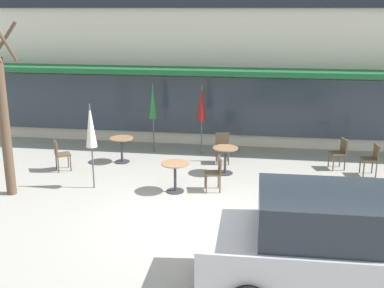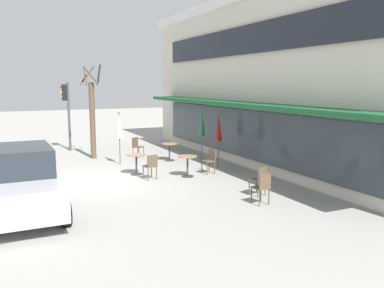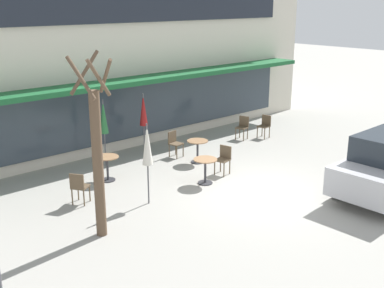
# 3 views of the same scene
# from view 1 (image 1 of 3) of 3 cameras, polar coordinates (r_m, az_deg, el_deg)

# --- Properties ---
(ground_plane) EXTENTS (80.00, 80.00, 0.00)m
(ground_plane) POSITION_cam_1_polar(r_m,az_deg,el_deg) (10.68, -0.06, -8.91)
(ground_plane) COLOR #9E9B93
(building_facade) EXTENTS (18.81, 9.10, 6.96)m
(building_facade) POSITION_cam_1_polar(r_m,az_deg,el_deg) (19.63, 4.39, 12.92)
(building_facade) COLOR beige
(building_facade) RESTS_ON ground
(cafe_table_near_wall) EXTENTS (0.70, 0.70, 0.76)m
(cafe_table_near_wall) POSITION_cam_1_polar(r_m,az_deg,el_deg) (12.03, -2.02, -3.37)
(cafe_table_near_wall) COLOR #333338
(cafe_table_near_wall) RESTS_ON ground
(cafe_table_streetside) EXTENTS (0.70, 0.70, 0.76)m
(cafe_table_streetside) POSITION_cam_1_polar(r_m,az_deg,el_deg) (13.36, 3.96, -1.42)
(cafe_table_streetside) COLOR #333338
(cafe_table_streetside) RESTS_ON ground
(cafe_table_by_tree) EXTENTS (0.70, 0.70, 0.76)m
(cafe_table_by_tree) POSITION_cam_1_polar(r_m,az_deg,el_deg) (14.47, -8.34, -0.20)
(cafe_table_by_tree) COLOR #333338
(cafe_table_by_tree) RESTS_ON ground
(patio_umbrella_green_folded) EXTENTS (0.28, 0.28, 2.20)m
(patio_umbrella_green_folded) POSITION_cam_1_polar(r_m,az_deg,el_deg) (14.87, 1.16, 4.82)
(patio_umbrella_green_folded) COLOR #4C4C51
(patio_umbrella_green_folded) RESTS_ON ground
(patio_umbrella_cream_folded) EXTENTS (0.28, 0.28, 2.20)m
(patio_umbrella_cream_folded) POSITION_cam_1_polar(r_m,az_deg,el_deg) (15.18, -4.65, 5.00)
(patio_umbrella_cream_folded) COLOR #4C4C51
(patio_umbrella_cream_folded) RESTS_ON ground
(patio_umbrella_corner_open) EXTENTS (0.28, 0.28, 2.20)m
(patio_umbrella_corner_open) POSITION_cam_1_polar(r_m,az_deg,el_deg) (12.23, -11.92, 2.05)
(patio_umbrella_corner_open) COLOR #4C4C51
(patio_umbrella_corner_open) RESTS_ON ground
(cafe_chair_0) EXTENTS (0.48, 0.48, 0.89)m
(cafe_chair_0) POSITION_cam_1_polar(r_m,az_deg,el_deg) (12.10, 2.82, -3.22)
(cafe_chair_0) COLOR brown
(cafe_chair_0) RESTS_ON ground
(cafe_chair_1) EXTENTS (0.46, 0.46, 0.89)m
(cafe_chair_1) POSITION_cam_1_polar(r_m,az_deg,el_deg) (14.32, 3.63, -0.18)
(cafe_chair_1) COLOR brown
(cafe_chair_1) RESTS_ON ground
(cafe_chair_2) EXTENTS (0.55, 0.55, 0.89)m
(cafe_chair_2) POSITION_cam_1_polar(r_m,az_deg,el_deg) (14.09, -15.38, -1.01)
(cafe_chair_2) COLOR brown
(cafe_chair_2) RESTS_ON ground
(cafe_chair_3) EXTENTS (0.49, 0.49, 0.89)m
(cafe_chair_3) POSITION_cam_1_polar(r_m,az_deg,el_deg) (14.36, 17.14, -0.84)
(cafe_chair_3) COLOR brown
(cafe_chair_3) RESTS_ON ground
(cafe_chair_4) EXTENTS (0.44, 0.44, 0.89)m
(cafe_chair_4) POSITION_cam_1_polar(r_m,az_deg,el_deg) (14.08, 20.55, -1.47)
(cafe_chair_4) COLOR brown
(cafe_chair_4) RESTS_ON ground
(parked_sedan) EXTENTS (4.23, 2.07, 1.76)m
(parked_sedan) POSITION_cam_1_polar(r_m,az_deg,el_deg) (8.01, 16.21, -11.50)
(parked_sedan) COLOR #B7B7BC
(parked_sedan) RESTS_ON ground
(street_tree) EXTENTS (0.87, 0.87, 4.19)m
(street_tree) POSITION_cam_1_polar(r_m,az_deg,el_deg) (12.35, -21.41, 2.85)
(street_tree) COLOR brown
(street_tree) RESTS_ON ground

